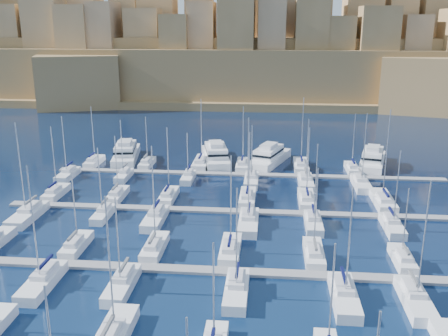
# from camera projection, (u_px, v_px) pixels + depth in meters

# --- Properties ---
(ground) EXTENTS (600.00, 600.00, 0.00)m
(ground) POSITION_uv_depth(u_px,v_px,m) (237.00, 236.00, 77.99)
(ground) COLOR black
(ground) RESTS_ON ground
(pontoon_mid_near) EXTENTS (84.00, 2.00, 0.40)m
(pontoon_mid_near) POSITION_uv_depth(u_px,v_px,m) (231.00, 272.00, 66.48)
(pontoon_mid_near) COLOR slate
(pontoon_mid_near) RESTS_ON ground
(pontoon_mid_far) EXTENTS (84.00, 2.00, 0.40)m
(pontoon_mid_far) POSITION_uv_depth(u_px,v_px,m) (241.00, 211.00, 87.49)
(pontoon_mid_far) COLOR slate
(pontoon_mid_far) RESTS_ON ground
(pontoon_far) EXTENTS (84.00, 2.00, 0.40)m
(pontoon_far) POSITION_uv_depth(u_px,v_px,m) (247.00, 174.00, 108.49)
(pontoon_far) COLOR slate
(pontoon_far) RESTS_ON ground
(sailboat_2) EXTENTS (3.03, 10.12, 16.32)m
(sailboat_2) POSITION_uv_depth(u_px,v_px,m) (113.00, 336.00, 51.97)
(sailboat_2) COLOR white
(sailboat_2) RESTS_ON ground
(sailboat_13) EXTENTS (2.47, 8.23, 12.07)m
(sailboat_13) POSITION_uv_depth(u_px,v_px,m) (76.00, 245.00, 73.18)
(sailboat_13) COLOR white
(sailboat_13) RESTS_ON ground
(sailboat_14) EXTENTS (2.66, 8.87, 13.49)m
(sailboat_14) POSITION_uv_depth(u_px,v_px,m) (155.00, 247.00, 72.44)
(sailboat_14) COLOR white
(sailboat_14) RESTS_ON ground
(sailboat_15) EXTENTS (2.77, 9.25, 14.90)m
(sailboat_15) POSITION_uv_depth(u_px,v_px,m) (230.00, 250.00, 71.63)
(sailboat_15) COLOR white
(sailboat_15) RESTS_ON ground
(sailboat_16) EXTENTS (2.66, 8.86, 13.47)m
(sailboat_16) POSITION_uv_depth(u_px,v_px,m) (314.00, 254.00, 70.40)
(sailboat_16) COLOR white
(sailboat_16) RESTS_ON ground
(sailboat_17) EXTENTS (2.39, 7.97, 11.13)m
(sailboat_17) POSITION_uv_depth(u_px,v_px,m) (402.00, 259.00, 68.91)
(sailboat_17) COLOR white
(sailboat_17) RESTS_ON ground
(sailboat_19) EXTENTS (2.92, 9.73, 16.47)m
(sailboat_19) POSITION_uv_depth(u_px,v_px,m) (43.00, 281.00, 62.92)
(sailboat_19) COLOR white
(sailboat_19) RESTS_ON ground
(sailboat_20) EXTENTS (2.74, 9.14, 12.78)m
(sailboat_20) POSITION_uv_depth(u_px,v_px,m) (122.00, 284.00, 62.30)
(sailboat_20) COLOR white
(sailboat_20) RESTS_ON ground
(sailboat_21) EXTENTS (2.79, 9.31, 14.38)m
(sailboat_21) POSITION_uv_depth(u_px,v_px,m) (237.00, 290.00, 60.94)
(sailboat_21) COLOR white
(sailboat_21) RESTS_ON ground
(sailboat_22) EXTENTS (2.95, 9.82, 14.96)m
(sailboat_22) POSITION_uv_depth(u_px,v_px,m) (344.00, 296.00, 59.54)
(sailboat_22) COLOR white
(sailboat_22) RESTS_ON ground
(sailboat_23) EXTENTS (2.88, 9.61, 16.00)m
(sailboat_23) POSITION_uv_depth(u_px,v_px,m) (415.00, 299.00, 58.90)
(sailboat_23) COLOR white
(sailboat_23) RESTS_ON ground
(sailboat_24) EXTENTS (2.54, 8.47, 13.82)m
(sailboat_24) POSITION_uv_depth(u_px,v_px,m) (56.00, 193.00, 95.41)
(sailboat_24) COLOR white
(sailboat_24) RESTS_ON ground
(sailboat_25) EXTENTS (2.46, 8.20, 12.33)m
(sailboat_25) POSITION_uv_depth(u_px,v_px,m) (117.00, 195.00, 94.21)
(sailboat_25) COLOR white
(sailboat_25) RESTS_ON ground
(sailboat_26) EXTENTS (2.61, 8.70, 14.05)m
(sailboat_26) POSITION_uv_depth(u_px,v_px,m) (168.00, 196.00, 93.58)
(sailboat_26) COLOR white
(sailboat_26) RESTS_ON ground
(sailboat_27) EXTENTS (2.84, 9.47, 16.04)m
(sailboat_27) POSITION_uv_depth(u_px,v_px,m) (247.00, 198.00, 92.61)
(sailboat_27) COLOR white
(sailboat_27) RESTS_ON ground
(sailboat_28) EXTENTS (2.89, 9.62, 14.43)m
(sailboat_28) POSITION_uv_depth(u_px,v_px,m) (306.00, 199.00, 91.72)
(sailboat_28) COLOR white
(sailboat_28) RESTS_ON ground
(sailboat_29) EXTENTS (3.24, 10.81, 17.78)m
(sailboat_29) POSITION_uv_depth(u_px,v_px,m) (383.00, 201.00, 91.03)
(sailboat_29) COLOR white
(sailboat_29) RESTS_ON ground
(sailboat_30) EXTENTS (3.17, 10.57, 17.02)m
(sailboat_30) POSITION_uv_depth(u_px,v_px,m) (28.00, 214.00, 84.63)
(sailboat_30) COLOR white
(sailboat_30) RESTS_ON ground
(sailboat_31) EXTENTS (2.27, 7.58, 12.78)m
(sailboat_31) POSITION_uv_depth(u_px,v_px,m) (103.00, 214.00, 84.93)
(sailboat_31) COLOR white
(sailboat_31) RESTS_ON ground
(sailboat_32) EXTENTS (2.92, 9.72, 13.61)m
(sailboat_32) POSITION_uv_depth(u_px,v_px,m) (155.00, 218.00, 83.09)
(sailboat_32) COLOR white
(sailboat_32) RESTS_ON ground
(sailboat_33) EXTENTS (3.11, 10.36, 16.18)m
(sailboat_33) POSITION_uv_depth(u_px,v_px,m) (248.00, 222.00, 81.40)
(sailboat_33) COLOR white
(sailboat_33) RESTS_ON ground
(sailboat_34) EXTENTS (2.64, 8.80, 14.39)m
(sailboat_34) POSITION_uv_depth(u_px,v_px,m) (313.00, 223.00, 81.20)
(sailboat_34) COLOR white
(sailboat_34) RESTS_ON ground
(sailboat_35) EXTENTS (2.65, 8.82, 13.62)m
(sailboat_35) POSITION_uv_depth(u_px,v_px,m) (392.00, 226.00, 80.08)
(sailboat_35) COLOR white
(sailboat_35) RESTS_ON ground
(sailboat_36) EXTENTS (2.55, 8.49, 13.87)m
(sailboat_36) POSITION_uv_depth(u_px,v_px,m) (94.00, 162.00, 116.44)
(sailboat_36) COLOR white
(sailboat_36) RESTS_ON ground
(sailboat_37) EXTENTS (2.44, 8.15, 11.82)m
(sailboat_37) POSITION_uv_depth(u_px,v_px,m) (147.00, 163.00, 115.17)
(sailboat_37) COLOR white
(sailboat_37) RESTS_ON ground
(sailboat_38) EXTENTS (3.28, 10.94, 15.80)m
(sailboat_38) POSITION_uv_depth(u_px,v_px,m) (201.00, 163.00, 115.35)
(sailboat_38) COLOR white
(sailboat_38) RESTS_ON ground
(sailboat_39) EXTENTS (2.79, 9.31, 14.44)m
(sailboat_39) POSITION_uv_depth(u_px,v_px,m) (243.00, 165.00, 113.74)
(sailboat_39) COLOR white
(sailboat_39) RESTS_ON ground
(sailboat_40) EXTENTS (3.16, 10.53, 16.47)m
(sailboat_40) POSITION_uv_depth(u_px,v_px,m) (301.00, 166.00, 113.12)
(sailboat_40) COLOR white
(sailboat_40) RESTS_ON ground
(sailboat_41) EXTENTS (2.49, 8.29, 13.31)m
(sailboat_41) POSITION_uv_depth(u_px,v_px,m) (352.00, 168.00, 111.09)
(sailboat_41) COLOR white
(sailboat_41) RESTS_ON ground
(sailboat_42) EXTENTS (2.62, 8.73, 13.77)m
(sailboat_42) POSITION_uv_depth(u_px,v_px,m) (68.00, 174.00, 106.71)
(sailboat_42) COLOR white
(sailboat_42) RESTS_ON ground
(sailboat_43) EXTENTS (2.30, 7.65, 13.05)m
(sailboat_43) POSITION_uv_depth(u_px,v_px,m) (124.00, 175.00, 106.14)
(sailboat_43) COLOR white
(sailboat_43) RESTS_ON ground
(sailboat_44) EXTENTS (2.33, 7.76, 10.65)m
(sailboat_44) POSITION_uv_depth(u_px,v_px,m) (188.00, 177.00, 104.86)
(sailboat_44) COLOR white
(sailboat_44) RESTS_ON ground
(sailboat_45) EXTENTS (2.78, 9.27, 12.71)m
(sailboat_45) POSITION_uv_depth(u_px,v_px,m) (251.00, 180.00, 102.97)
(sailboat_45) COLOR white
(sailboat_45) RESTS_ON ground
(sailboat_46) EXTENTS (2.89, 9.64, 14.17)m
(sailboat_46) POSITION_uv_depth(u_px,v_px,m) (306.00, 182.00, 101.80)
(sailboat_46) COLOR white
(sailboat_46) RESTS_ON ground
(sailboat_47) EXTENTS (2.96, 9.86, 15.50)m
(sailboat_47) POSITION_uv_depth(u_px,v_px,m) (361.00, 183.00, 100.71)
(sailboat_47) COLOR white
(sailboat_47) RESTS_ON ground
(motor_yacht_a) EXTENTS (7.92, 17.85, 5.25)m
(motor_yacht_a) POSITION_uv_depth(u_px,v_px,m) (126.00, 153.00, 120.04)
(motor_yacht_a) COLOR white
(motor_yacht_a) RESTS_ON ground
(motor_yacht_b) EXTENTS (8.93, 18.65, 5.25)m
(motor_yacht_b) POSITION_uv_depth(u_px,v_px,m) (216.00, 155.00, 118.43)
(motor_yacht_b) COLOR white
(motor_yacht_b) RESTS_ON ground
(motor_yacht_c) EXTENTS (10.49, 17.67, 5.25)m
(motor_yacht_c) POSITION_uv_depth(u_px,v_px,m) (269.00, 157.00, 116.86)
(motor_yacht_c) COLOR white
(motor_yacht_c) RESTS_ON ground
(motor_yacht_d) EXTENTS (8.93, 17.21, 5.25)m
(motor_yacht_d) POSITION_uv_depth(u_px,v_px,m) (372.00, 159.00, 114.54)
(motor_yacht_d) COLOR white
(motor_yacht_d) RESTS_ON ground
(fortified_city) EXTENTS (460.00, 108.95, 59.52)m
(fortified_city) POSITION_uv_depth(u_px,v_px,m) (260.00, 62.00, 222.07)
(fortified_city) COLOR brown
(fortified_city) RESTS_ON ground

